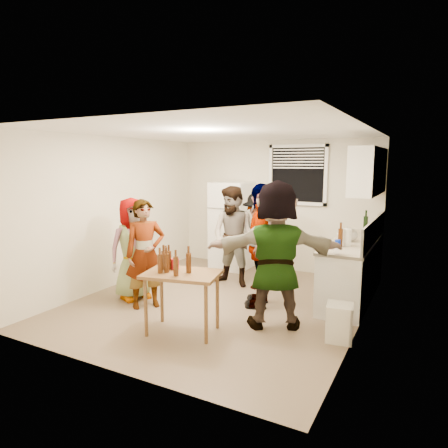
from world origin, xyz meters
The scene contains 23 objects.
room centered at (0.00, 0.00, 0.00)m, with size 4.00×4.50×2.50m, color beige, non-canonical shape.
window centered at (0.45, 2.21, 1.85)m, with size 1.12×0.10×1.06m, color white, non-canonical shape.
refrigerator centered at (-0.75, 1.88, 0.85)m, with size 0.70×0.70×1.70m, color white.
counter_lower centered at (1.70, 1.15, 0.43)m, with size 0.60×2.20×0.86m, color white.
countertop centered at (1.70, 1.15, 0.88)m, with size 0.64×2.22×0.04m, color beige.
backsplash centered at (1.99, 1.15, 1.08)m, with size 0.03×2.20×0.36m, color beige.
upper_cabinets centered at (1.83, 1.35, 1.95)m, with size 0.34×1.60×0.70m, color white.
kettle centered at (1.65, 1.07, 0.90)m, with size 0.26×0.22×0.22m, color silver, non-canonical shape.
paper_towel centered at (1.68, 0.71, 0.90)m, with size 0.11×0.11×0.25m, color white.
wine_bottle centered at (1.75, 1.89, 0.90)m, with size 0.07×0.07×0.29m, color black.
beer_bottle_counter centered at (1.60, 0.64, 0.90)m, with size 0.07×0.07×0.25m, color #47230C.
blue_cup centered at (1.58, 0.57, 0.90)m, with size 0.08×0.08×0.11m, color #0927BC.
picture_frame centered at (1.92, 1.80, 0.98)m, with size 0.02×0.19×0.16m, color gold.
trash_bin centered at (1.86, -0.47, 0.25)m, with size 0.30×0.30×0.44m, color silver.
serving_table centered at (0.10, -1.14, 0.00)m, with size 0.90×0.60×0.76m, color brown, non-canonical shape.
beer_bottle_table centered at (0.17, -1.11, 0.76)m, with size 0.06×0.06×0.24m, color #47230C.
red_cup centered at (-0.07, -1.04, 0.76)m, with size 0.10×0.10×0.13m, color red.
guest_grey centered at (-1.27, -0.43, 0.00)m, with size 0.76×1.56×0.50m, color gray.
guest_stripe centered at (-0.86, -0.64, 0.00)m, with size 0.57×1.57×0.38m, color #141933.
guest_back_left centered at (-0.20, 0.86, 0.00)m, with size 0.82×1.69×0.64m, color #513525.
guest_back_right centered at (0.29, 0.86, 0.00)m, with size 1.05×1.62×0.60m, color #414146.
guest_black centered at (0.58, 0.19, 0.00)m, with size 1.05×1.79×0.44m, color black.
guest_orange centered at (1.03, -0.43, 0.00)m, with size 1.74×1.87×0.55m, color #DE8A54.
Camera 1 is at (2.74, -5.04, 2.08)m, focal length 32.00 mm.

